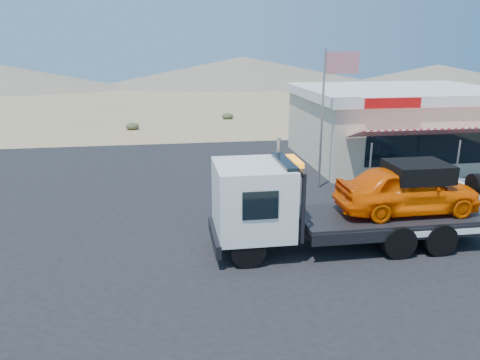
{
  "coord_description": "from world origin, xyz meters",
  "views": [
    {
      "loc": [
        -1.85,
        -14.65,
        6.22
      ],
      "look_at": [
        0.63,
        1.21,
        1.5
      ],
      "focal_mm": 35.0,
      "sensor_mm": 36.0,
      "label": 1
    }
  ],
  "objects_px": {
    "flagpole": "(328,103)",
    "tow_truck": "(345,199)",
    "white_sedan": "(471,201)",
    "jerky_store": "(397,124)"
  },
  "relations": [
    {
      "from": "tow_truck",
      "to": "white_sedan",
      "type": "bearing_deg",
      "value": 15.56
    },
    {
      "from": "tow_truck",
      "to": "jerky_store",
      "type": "relative_size",
      "value": 0.83
    },
    {
      "from": "white_sedan",
      "to": "jerky_store",
      "type": "distance_m",
      "value": 9.29
    },
    {
      "from": "tow_truck",
      "to": "white_sedan",
      "type": "relative_size",
      "value": 2.09
    },
    {
      "from": "flagpole",
      "to": "tow_truck",
      "type": "bearing_deg",
      "value": -103.2
    },
    {
      "from": "tow_truck",
      "to": "flagpole",
      "type": "height_order",
      "value": "flagpole"
    },
    {
      "from": "tow_truck",
      "to": "flagpole",
      "type": "xyz_separation_m",
      "value": [
        1.43,
        6.1,
        2.2
      ]
    },
    {
      "from": "tow_truck",
      "to": "flagpole",
      "type": "relative_size",
      "value": 1.45
    },
    {
      "from": "white_sedan",
      "to": "jerky_store",
      "type": "relative_size",
      "value": 0.4
    },
    {
      "from": "jerky_store",
      "to": "flagpole",
      "type": "xyz_separation_m",
      "value": [
        -5.57,
        -4.47,
        1.77
      ]
    }
  ]
}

